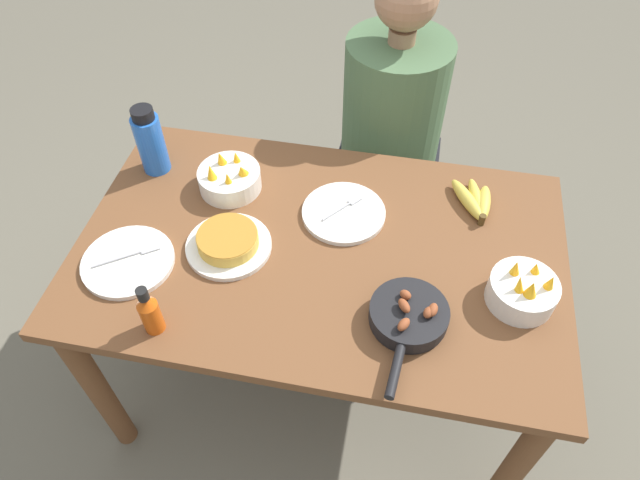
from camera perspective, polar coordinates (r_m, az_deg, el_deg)
ground_plane at (r=2.29m, az=-0.00°, el=-13.22°), size 14.00×14.00×0.00m
dining_table at (r=1.73m, az=-0.00°, el=-3.15°), size 1.40×0.87×0.78m
banana_bunch at (r=1.80m, az=15.29°, el=3.74°), size 0.14×0.19×0.04m
skillet at (r=1.48m, az=8.83°, el=-7.58°), size 0.20×0.34×0.08m
frittata_plate_center at (r=1.64m, az=-9.17°, el=-0.23°), size 0.25×0.25×0.06m
empty_plate_near_front at (r=1.69m, az=-18.64°, el=-2.05°), size 0.26×0.26×0.02m
empty_plate_far_left at (r=1.72m, az=2.38°, el=2.74°), size 0.25×0.25×0.02m
fruit_bowl_mango at (r=1.81m, az=-9.04°, el=6.10°), size 0.19×0.19×0.11m
fruit_bowl_citrus at (r=1.59m, az=19.60°, el=-4.79°), size 0.18×0.18×0.13m
water_bottle at (r=1.88m, az=-16.61°, el=9.43°), size 0.09×0.09×0.23m
hot_sauce_bottle at (r=1.49m, az=-16.67°, el=-6.91°), size 0.05×0.05×0.16m
person_figure at (r=2.29m, az=6.75°, el=7.96°), size 0.40×0.40×1.29m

